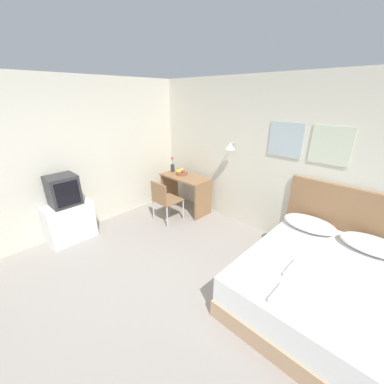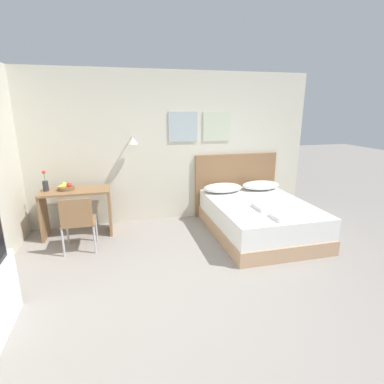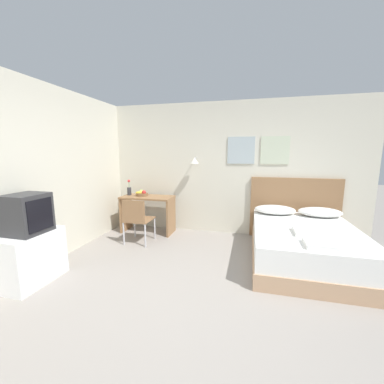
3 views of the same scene
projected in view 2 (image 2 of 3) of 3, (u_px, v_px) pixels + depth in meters
name	position (u px, v px, depth m)	size (l,w,h in m)	color
ground_plane	(205.00, 301.00, 3.25)	(24.00, 24.00, 0.00)	gray
wall_back	(164.00, 148.00, 5.34)	(5.47, 0.31, 2.65)	beige
bed	(259.00, 218.00, 4.93)	(1.51, 2.01, 0.55)	tan
headboard	(236.00, 184.00, 5.81)	(1.63, 0.06, 1.18)	#8E6642
pillow_left	(223.00, 188.00, 5.44)	(0.72, 0.44, 0.16)	white
pillow_right	(261.00, 185.00, 5.62)	(0.72, 0.44, 0.16)	white
folded_towel_near_foot	(266.00, 207.00, 4.56)	(0.34, 0.35, 0.06)	white
folded_towel_mid_bed	(285.00, 216.00, 4.15)	(0.33, 0.30, 0.06)	white
desk	(77.00, 204.00, 4.84)	(1.06, 0.51, 0.76)	#8E6642
desk_chair	(78.00, 219.00, 4.25)	(0.46, 0.46, 0.83)	#8E6642
fruit_bowl	(66.00, 187.00, 4.76)	(0.25, 0.25, 0.12)	brown
flower_vase	(45.00, 184.00, 4.68)	(0.09, 0.09, 0.33)	#333338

